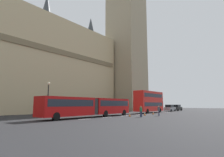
{
  "coord_description": "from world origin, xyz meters",
  "views": [
    {
      "loc": [
        -30.19,
        -18.39,
        1.91
      ],
      "look_at": [
        -3.94,
        2.46,
        6.57
      ],
      "focal_mm": 30.0,
      "sensor_mm": 36.0,
      "label": 1
    }
  ],
  "objects_px": {
    "street_lamp": "(48,97)",
    "sedan_lead": "(170,108)",
    "traffic_cone_west": "(130,115)",
    "traffic_cone_middle": "(145,114)",
    "sedan_trailing": "(177,108)",
    "traffic_cone_east": "(153,113)",
    "pedestrian_near_cones": "(141,111)",
    "double_decker_bus": "(149,101)",
    "articulated_bus": "(91,106)",
    "pedestrian_by_kerb": "(159,110)"
  },
  "relations": [
    {
      "from": "street_lamp",
      "to": "sedan_lead",
      "type": "bearing_deg",
      "value": -7.25
    },
    {
      "from": "traffic_cone_west",
      "to": "traffic_cone_middle",
      "type": "distance_m",
      "value": 4.31
    },
    {
      "from": "sedan_trailing",
      "to": "traffic_cone_west",
      "type": "distance_m",
      "value": 32.63
    },
    {
      "from": "sedan_lead",
      "to": "traffic_cone_middle",
      "type": "xyz_separation_m",
      "value": [
        -22.19,
        -4.11,
        -0.63
      ]
    },
    {
      "from": "sedan_trailing",
      "to": "traffic_cone_middle",
      "type": "height_order",
      "value": "sedan_trailing"
    },
    {
      "from": "traffic_cone_east",
      "to": "pedestrian_near_cones",
      "type": "distance_m",
      "value": 8.65
    },
    {
      "from": "sedan_lead",
      "to": "double_decker_bus",
      "type": "bearing_deg",
      "value": 179.72
    },
    {
      "from": "articulated_bus",
      "to": "pedestrian_by_kerb",
      "type": "xyz_separation_m",
      "value": [
        9.7,
        -6.58,
        -0.83
      ]
    },
    {
      "from": "sedan_trailing",
      "to": "pedestrian_by_kerb",
      "type": "relative_size",
      "value": 2.6
    },
    {
      "from": "pedestrian_near_cones",
      "to": "sedan_trailing",
      "type": "bearing_deg",
      "value": 10.32
    },
    {
      "from": "articulated_bus",
      "to": "pedestrian_near_cones",
      "type": "xyz_separation_m",
      "value": [
        4.95,
        -5.82,
        -0.83
      ]
    },
    {
      "from": "sedan_lead",
      "to": "street_lamp",
      "type": "xyz_separation_m",
      "value": [
        -35.91,
        4.57,
        2.14
      ]
    },
    {
      "from": "double_decker_bus",
      "to": "traffic_cone_east",
      "type": "height_order",
      "value": "double_decker_bus"
    },
    {
      "from": "street_lamp",
      "to": "traffic_cone_west",
      "type": "bearing_deg",
      "value": -41.5
    },
    {
      "from": "sedan_lead",
      "to": "traffic_cone_middle",
      "type": "height_order",
      "value": "sedan_lead"
    },
    {
      "from": "traffic_cone_east",
      "to": "pedestrian_by_kerb",
      "type": "height_order",
      "value": "pedestrian_by_kerb"
    },
    {
      "from": "sedan_lead",
      "to": "pedestrian_near_cones",
      "type": "xyz_separation_m",
      "value": [
        -26.42,
        -5.76,
        -0.0
      ]
    },
    {
      "from": "traffic_cone_west",
      "to": "street_lamp",
      "type": "height_order",
      "value": "street_lamp"
    },
    {
      "from": "articulated_bus",
      "to": "traffic_cone_west",
      "type": "bearing_deg",
      "value": -38.08
    },
    {
      "from": "traffic_cone_middle",
      "to": "sedan_lead",
      "type": "bearing_deg",
      "value": 10.49
    },
    {
      "from": "double_decker_bus",
      "to": "pedestrian_near_cones",
      "type": "bearing_deg",
      "value": -157.5
    },
    {
      "from": "traffic_cone_west",
      "to": "sedan_lead",
      "type": "bearing_deg",
      "value": 8.1
    },
    {
      "from": "pedestrian_near_cones",
      "to": "articulated_bus",
      "type": "bearing_deg",
      "value": 130.37
    },
    {
      "from": "articulated_bus",
      "to": "pedestrian_by_kerb",
      "type": "bearing_deg",
      "value": -34.14
    },
    {
      "from": "traffic_cone_east",
      "to": "pedestrian_near_cones",
      "type": "bearing_deg",
      "value": -165.97
    },
    {
      "from": "sedan_trailing",
      "to": "traffic_cone_west",
      "type": "xyz_separation_m",
      "value": [
        -32.39,
        -3.89,
        -0.63
      ]
    },
    {
      "from": "sedan_lead",
      "to": "traffic_cone_west",
      "type": "height_order",
      "value": "sedan_lead"
    },
    {
      "from": "sedan_trailing",
      "to": "pedestrian_near_cones",
      "type": "height_order",
      "value": "sedan_trailing"
    },
    {
      "from": "double_decker_bus",
      "to": "sedan_trailing",
      "type": "distance_m",
      "value": 18.35
    },
    {
      "from": "sedan_lead",
      "to": "traffic_cone_middle",
      "type": "distance_m",
      "value": 22.58
    },
    {
      "from": "sedan_lead",
      "to": "traffic_cone_west",
      "type": "bearing_deg",
      "value": -171.9
    },
    {
      "from": "traffic_cone_east",
      "to": "pedestrian_by_kerb",
      "type": "distance_m",
      "value": 4.65
    },
    {
      "from": "traffic_cone_west",
      "to": "traffic_cone_east",
      "type": "distance_m",
      "value": 8.43
    },
    {
      "from": "street_lamp",
      "to": "double_decker_bus",
      "type": "bearing_deg",
      "value": -10.83
    },
    {
      "from": "double_decker_bus",
      "to": "sedan_trailing",
      "type": "bearing_deg",
      "value": 0.19
    },
    {
      "from": "traffic_cone_middle",
      "to": "pedestrian_near_cones",
      "type": "bearing_deg",
      "value": -158.67
    },
    {
      "from": "sedan_trailing",
      "to": "traffic_cone_east",
      "type": "height_order",
      "value": "sedan_trailing"
    },
    {
      "from": "traffic_cone_west",
      "to": "street_lamp",
      "type": "distance_m",
      "value": 12.88
    },
    {
      "from": "articulated_bus",
      "to": "traffic_cone_east",
      "type": "height_order",
      "value": "articulated_bus"
    },
    {
      "from": "pedestrian_near_cones",
      "to": "street_lamp",
      "type": "bearing_deg",
      "value": 132.56
    },
    {
      "from": "double_decker_bus",
      "to": "street_lamp",
      "type": "height_order",
      "value": "street_lamp"
    },
    {
      "from": "traffic_cone_east",
      "to": "street_lamp",
      "type": "relative_size",
      "value": 0.11
    },
    {
      "from": "double_decker_bus",
      "to": "traffic_cone_east",
      "type": "xyz_separation_m",
      "value": [
        -5.69,
        -3.73,
        -2.43
      ]
    },
    {
      "from": "traffic_cone_middle",
      "to": "pedestrian_by_kerb",
      "type": "bearing_deg",
      "value": -77.72
    },
    {
      "from": "articulated_bus",
      "to": "sedan_trailing",
      "type": "relative_size",
      "value": 3.9
    },
    {
      "from": "traffic_cone_west",
      "to": "traffic_cone_middle",
      "type": "bearing_deg",
      "value": -4.54
    },
    {
      "from": "traffic_cone_middle",
      "to": "pedestrian_by_kerb",
      "type": "height_order",
      "value": "pedestrian_by_kerb"
    },
    {
      "from": "articulated_bus",
      "to": "sedan_lead",
      "type": "bearing_deg",
      "value": -0.11
    },
    {
      "from": "double_decker_bus",
      "to": "sedan_trailing",
      "type": "xyz_separation_m",
      "value": [
        18.27,
        0.06,
        -1.8
      ]
    },
    {
      "from": "traffic_cone_middle",
      "to": "street_lamp",
      "type": "xyz_separation_m",
      "value": [
        -13.71,
        8.68,
        2.77
      ]
    }
  ]
}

